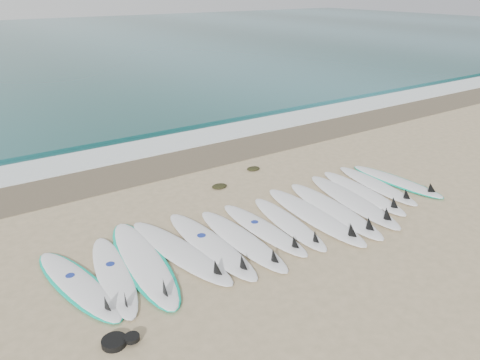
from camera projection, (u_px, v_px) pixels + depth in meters
ground at (273, 226)px, 8.82m from camera, size 120.00×120.00×0.00m
wet_sand_band at (174, 162)px, 11.93m from camera, size 120.00×1.80×0.01m
foam_band at (151, 147)px, 12.99m from camera, size 120.00×1.40×0.04m
wave_crest at (130, 133)px, 14.12m from camera, size 120.00×1.00×0.10m
surfboard_0 at (79, 285)px, 7.02m from camera, size 0.99×2.50×0.31m
surfboard_1 at (114, 275)px, 7.23m from camera, size 0.89×2.49×0.31m
surfboard_2 at (144, 262)px, 7.58m from camera, size 1.02×2.97×0.37m
surfboard_3 at (181, 252)px, 7.85m from camera, size 0.96×2.79×0.35m
surfboard_4 at (212, 245)px, 8.06m from camera, size 0.60×2.75×0.35m
surfboard_5 at (243, 240)px, 8.21m from camera, size 0.54×2.59×0.33m
surfboard_6 at (265, 230)px, 8.58m from camera, size 0.55×2.43×0.31m
surfboard_7 at (290, 224)px, 8.79m from camera, size 0.79×2.43×0.31m
surfboard_8 at (316, 216)px, 9.05m from camera, size 0.75×2.89×0.37m
surfboard_9 at (335, 210)px, 9.29m from camera, size 0.92×2.90×0.36m
surfboard_10 at (354, 201)px, 9.67m from camera, size 1.06×2.94×0.37m
surfboard_11 at (364, 193)px, 10.08m from camera, size 0.88×2.65×0.33m
surfboard_12 at (378, 186)px, 10.44m from camera, size 0.83×2.51×0.32m
surfboard_13 at (397, 181)px, 10.69m from camera, size 0.69×2.42×0.30m
seaweed_near at (219, 186)px, 10.46m from camera, size 0.36×0.28×0.07m
seaweed_far at (253, 169)px, 11.45m from camera, size 0.34×0.26×0.07m
leash_coil at (118, 341)px, 5.92m from camera, size 0.46×0.36×0.11m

